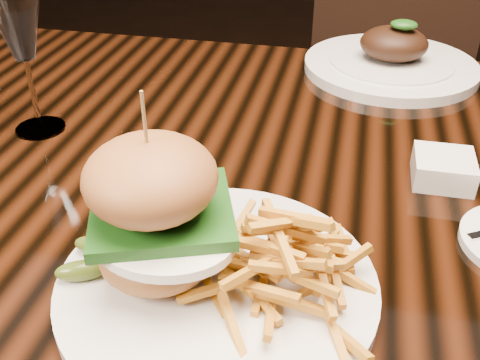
% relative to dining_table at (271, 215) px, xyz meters
% --- Properties ---
extents(dining_table, '(1.60, 0.90, 0.75)m').
position_rel_dining_table_xyz_m(dining_table, '(0.00, 0.00, 0.00)').
color(dining_table, black).
rests_on(dining_table, ground).
extents(burger_plate, '(0.31, 0.31, 0.21)m').
position_rel_dining_table_xyz_m(burger_plate, '(-0.02, -0.23, 0.13)').
color(burger_plate, silver).
rests_on(burger_plate, dining_table).
extents(ramekin, '(0.09, 0.09, 0.03)m').
position_rel_dining_table_xyz_m(ramekin, '(0.21, 0.02, 0.09)').
color(ramekin, silver).
rests_on(ramekin, dining_table).
extents(wine_glass, '(0.08, 0.08, 0.20)m').
position_rel_dining_table_xyz_m(wine_glass, '(-0.35, 0.03, 0.23)').
color(wine_glass, white).
rests_on(wine_glass, dining_table).
extents(far_dish, '(0.30, 0.30, 0.10)m').
position_rel_dining_table_xyz_m(far_dish, '(0.15, 0.37, 0.10)').
color(far_dish, silver).
rests_on(far_dish, dining_table).
extents(chair_far, '(0.48, 0.49, 0.95)m').
position_rel_dining_table_xyz_m(chair_far, '(0.18, 0.89, -0.13)').
color(chair_far, black).
rests_on(chair_far, ground).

